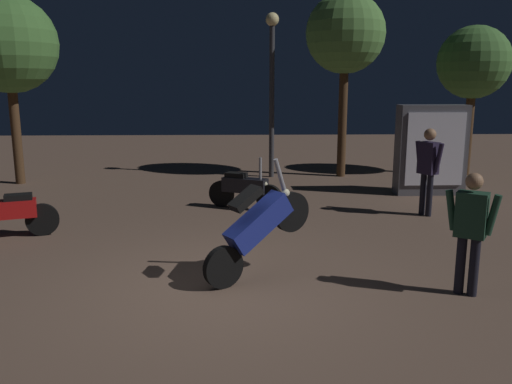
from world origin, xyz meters
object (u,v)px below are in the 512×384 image
(kiosk_billboard, at_px, (431,150))
(person_rider_beside, at_px, (428,164))
(motorcycle_black_parked_right, at_px, (245,188))
(motorcycle_red_parked_left, at_px, (7,213))
(streetlamp_near, at_px, (272,73))
(motorcycle_blue_foreground, at_px, (258,226))
(person_bystander_far, at_px, (471,224))

(kiosk_billboard, bearing_deg, person_rider_beside, 68.11)
(motorcycle_black_parked_right, bearing_deg, motorcycle_red_parked_left, -128.55)
(streetlamp_near, bearing_deg, motorcycle_black_parked_right, -101.69)
(motorcycle_blue_foreground, relative_size, motorcycle_red_parked_left, 1.02)
(motorcycle_blue_foreground, relative_size, person_rider_beside, 0.94)
(motorcycle_black_parked_right, distance_m, streetlamp_near, 4.57)
(streetlamp_near, bearing_deg, person_bystander_far, -77.00)
(motorcycle_black_parked_right, xyz_separation_m, streetlamp_near, (0.79, 3.80, 2.41))
(motorcycle_black_parked_right, xyz_separation_m, person_rider_beside, (3.61, -0.65, 0.60))
(motorcycle_black_parked_right, distance_m, person_bystander_far, 5.42)
(motorcycle_red_parked_left, distance_m, person_rider_beside, 7.81)
(motorcycle_red_parked_left, relative_size, streetlamp_near, 0.36)
(motorcycle_red_parked_left, bearing_deg, person_rider_beside, 171.18)
(motorcycle_blue_foreground, relative_size, motorcycle_black_parked_right, 1.06)
(motorcycle_black_parked_right, height_order, kiosk_billboard, kiosk_billboard)
(motorcycle_black_parked_right, bearing_deg, person_bystander_far, -34.43)
(person_rider_beside, bearing_deg, motorcycle_red_parked_left, -21.81)
(motorcycle_blue_foreground, bearing_deg, motorcycle_black_parked_right, 59.32)
(person_bystander_far, height_order, streetlamp_near, streetlamp_near)
(motorcycle_black_parked_right, bearing_deg, kiosk_billboard, 42.57)
(person_bystander_far, relative_size, kiosk_billboard, 0.74)
(motorcycle_blue_foreground, xyz_separation_m, streetlamp_near, (0.65, 7.85, 2.11))
(person_bystander_far, distance_m, streetlamp_near, 8.89)
(motorcycle_blue_foreground, distance_m, motorcycle_black_parked_right, 4.06)
(motorcycle_blue_foreground, distance_m, person_rider_beside, 4.86)
(person_rider_beside, distance_m, streetlamp_near, 5.57)
(motorcycle_blue_foreground, xyz_separation_m, motorcycle_red_parked_left, (-4.19, 2.04, -0.31))
(motorcycle_red_parked_left, bearing_deg, kiosk_billboard, -176.97)
(person_rider_beside, relative_size, kiosk_billboard, 0.83)
(motorcycle_black_parked_right, distance_m, person_rider_beside, 3.72)
(motorcycle_red_parked_left, xyz_separation_m, streetlamp_near, (4.84, 5.81, 2.41))
(motorcycle_blue_foreground, height_order, motorcycle_red_parked_left, motorcycle_blue_foreground)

